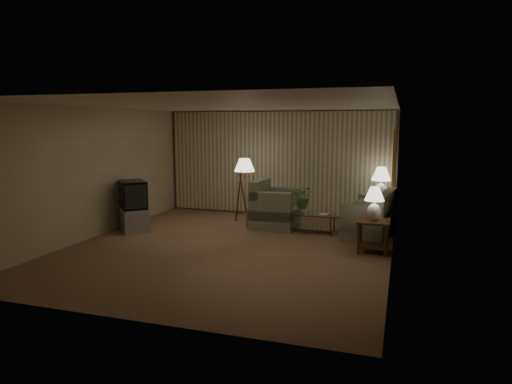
% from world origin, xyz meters
% --- Properties ---
extents(ground, '(7.00, 7.00, 0.00)m').
position_xyz_m(ground, '(0.00, 0.00, 0.00)').
color(ground, '#906B4F').
rests_on(ground, ground).
extents(room_shell, '(6.04, 7.02, 2.72)m').
position_xyz_m(room_shell, '(0.02, 1.51, 1.75)').
color(room_shell, beige).
rests_on(room_shell, ground).
extents(sofa, '(1.93, 1.31, 0.75)m').
position_xyz_m(sofa, '(2.50, 1.82, 0.38)').
color(sofa, gray).
rests_on(sofa, ground).
extents(armchair, '(1.06, 1.01, 0.86)m').
position_xyz_m(armchair, '(0.38, 1.92, 0.43)').
color(armchair, gray).
rests_on(armchair, ground).
extents(side_table_near, '(0.58, 0.58, 0.60)m').
position_xyz_m(side_table_near, '(2.65, 0.47, 0.42)').
color(side_table_near, '#39220F').
rests_on(side_table_near, ground).
extents(side_table_far, '(0.51, 0.43, 0.60)m').
position_xyz_m(side_table_far, '(2.65, 2.90, 0.40)').
color(side_table_far, '#39220F').
rests_on(side_table_far, ground).
extents(table_lamp_near, '(0.36, 0.36, 0.62)m').
position_xyz_m(table_lamp_near, '(2.65, 0.47, 0.97)').
color(table_lamp_near, white).
rests_on(table_lamp_near, side_table_near).
extents(table_lamp_far, '(0.45, 0.45, 0.77)m').
position_xyz_m(table_lamp_far, '(2.65, 2.90, 1.06)').
color(table_lamp_far, white).
rests_on(table_lamp_far, side_table_far).
extents(coffee_table, '(1.15, 0.63, 0.41)m').
position_xyz_m(coffee_table, '(1.21, 1.72, 0.28)').
color(coffee_table, silver).
rests_on(coffee_table, ground).
extents(tv_cabinet, '(1.37, 1.37, 0.50)m').
position_xyz_m(tv_cabinet, '(-2.55, 0.64, 0.25)').
color(tv_cabinet, '#9B9B9D').
rests_on(tv_cabinet, ground).
extents(crt_tv, '(1.23, 1.23, 0.62)m').
position_xyz_m(crt_tv, '(-2.55, 0.64, 0.81)').
color(crt_tv, black).
rests_on(crt_tv, tv_cabinet).
extents(floor_lamp, '(0.50, 0.50, 1.53)m').
position_xyz_m(floor_lamp, '(-0.53, 2.36, 0.80)').
color(floor_lamp, '#39220F').
rests_on(floor_lamp, ground).
extents(ottoman, '(0.69, 0.69, 0.40)m').
position_xyz_m(ottoman, '(-0.02, 1.90, 0.20)').
color(ottoman, '#9B4C34').
rests_on(ottoman, ground).
extents(vase, '(0.17, 0.17, 0.16)m').
position_xyz_m(vase, '(1.06, 1.72, 0.50)').
color(vase, white).
rests_on(vase, coffee_table).
extents(flowers, '(0.46, 0.41, 0.50)m').
position_xyz_m(flowers, '(1.06, 1.72, 0.83)').
color(flowers, '#468038').
rests_on(flowers, vase).
extents(book, '(0.22, 0.27, 0.02)m').
position_xyz_m(book, '(1.46, 1.62, 0.42)').
color(book, olive).
rests_on(book, coffee_table).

